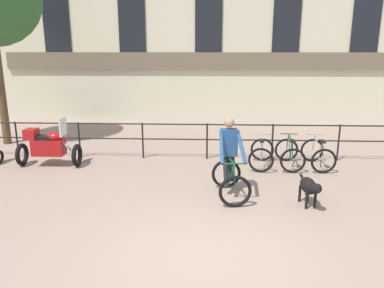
{
  "coord_description": "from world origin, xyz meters",
  "views": [
    {
      "loc": [
        0.02,
        -5.3,
        3.18
      ],
      "look_at": [
        -0.33,
        2.86,
        1.05
      ],
      "focal_mm": 35.0,
      "sensor_mm": 36.0,
      "label": 1
    }
  ],
  "objects_px": {
    "parked_bicycle_mid_right": "(318,154)",
    "parked_motorcycle": "(48,146)",
    "parked_bicycle_mid_left": "(290,154)",
    "parked_bicycle_near_lamp": "(262,154)",
    "cyclist_with_bike": "(230,161)",
    "dog": "(309,187)"
  },
  "relations": [
    {
      "from": "cyclist_with_bike",
      "to": "parked_bicycle_mid_left",
      "type": "distance_m",
      "value": 2.72
    },
    {
      "from": "cyclist_with_bike",
      "to": "parked_bicycle_mid_right",
      "type": "xyz_separation_m",
      "value": [
        2.49,
        2.05,
        -0.41
      ]
    },
    {
      "from": "cyclist_with_bike",
      "to": "parked_bicycle_near_lamp",
      "type": "xyz_separation_m",
      "value": [
        0.98,
        2.05,
        -0.41
      ]
    },
    {
      "from": "dog",
      "to": "parked_bicycle_mid_right",
      "type": "relative_size",
      "value": 0.87
    },
    {
      "from": "parked_bicycle_mid_left",
      "to": "parked_bicycle_mid_right",
      "type": "relative_size",
      "value": 1.02
    },
    {
      "from": "cyclist_with_bike",
      "to": "parked_bicycle_near_lamp",
      "type": "relative_size",
      "value": 1.41
    },
    {
      "from": "cyclist_with_bike",
      "to": "parked_bicycle_near_lamp",
      "type": "height_order",
      "value": "cyclist_with_bike"
    },
    {
      "from": "dog",
      "to": "parked_bicycle_mid_right",
      "type": "xyz_separation_m",
      "value": [
        0.9,
        2.62,
        -0.06
      ]
    },
    {
      "from": "parked_bicycle_near_lamp",
      "to": "parked_bicycle_mid_right",
      "type": "height_order",
      "value": "same"
    },
    {
      "from": "parked_bicycle_near_lamp",
      "to": "parked_bicycle_mid_left",
      "type": "height_order",
      "value": "same"
    },
    {
      "from": "cyclist_with_bike",
      "to": "dog",
      "type": "xyz_separation_m",
      "value": [
        1.59,
        -0.56,
        -0.34
      ]
    },
    {
      "from": "cyclist_with_bike",
      "to": "dog",
      "type": "relative_size",
      "value": 1.74
    },
    {
      "from": "parked_bicycle_mid_left",
      "to": "parked_bicycle_near_lamp",
      "type": "bearing_deg",
      "value": 2.54
    },
    {
      "from": "parked_bicycle_near_lamp",
      "to": "dog",
      "type": "bearing_deg",
      "value": 112.76
    },
    {
      "from": "dog",
      "to": "parked_motorcycle",
      "type": "height_order",
      "value": "parked_motorcycle"
    },
    {
      "from": "cyclist_with_bike",
      "to": "parked_bicycle_mid_left",
      "type": "xyz_separation_m",
      "value": [
        1.74,
        2.05,
        -0.41
      ]
    },
    {
      "from": "parked_bicycle_mid_right",
      "to": "parked_motorcycle",
      "type": "bearing_deg",
      "value": 0.74
    },
    {
      "from": "parked_motorcycle",
      "to": "parked_bicycle_mid_left",
      "type": "height_order",
      "value": "parked_motorcycle"
    },
    {
      "from": "dog",
      "to": "parked_motorcycle",
      "type": "distance_m",
      "value": 6.86
    },
    {
      "from": "parked_bicycle_near_lamp",
      "to": "parked_bicycle_mid_left",
      "type": "relative_size",
      "value": 1.06
    },
    {
      "from": "parked_bicycle_near_lamp",
      "to": "parked_bicycle_mid_right",
      "type": "distance_m",
      "value": 1.51
    },
    {
      "from": "parked_motorcycle",
      "to": "parked_bicycle_near_lamp",
      "type": "xyz_separation_m",
      "value": [
        5.81,
        0.19,
        -0.2
      ]
    }
  ]
}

